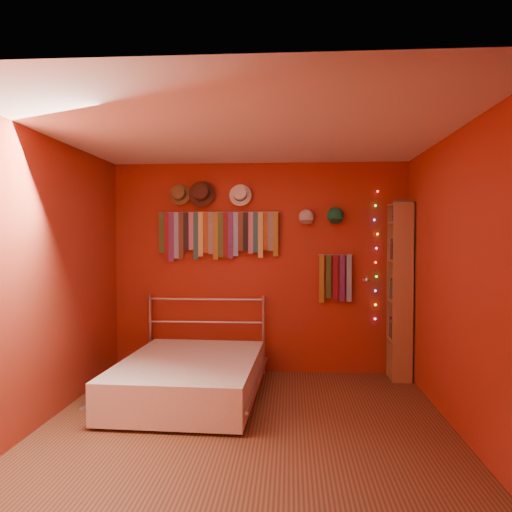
% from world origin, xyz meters
% --- Properties ---
extents(ground, '(3.50, 3.50, 0.00)m').
position_xyz_m(ground, '(0.00, 0.00, 0.00)').
color(ground, '#512B1B').
rests_on(ground, ground).
extents(back_wall, '(3.50, 0.02, 2.50)m').
position_xyz_m(back_wall, '(0.00, 1.75, 1.25)').
color(back_wall, maroon).
rests_on(back_wall, ground).
extents(right_wall, '(0.02, 3.50, 2.50)m').
position_xyz_m(right_wall, '(1.75, 0.00, 1.25)').
color(right_wall, maroon).
rests_on(right_wall, ground).
extents(left_wall, '(0.02, 3.50, 2.50)m').
position_xyz_m(left_wall, '(-1.75, 0.00, 1.25)').
color(left_wall, maroon).
rests_on(left_wall, ground).
extents(ceiling, '(3.50, 3.50, 0.02)m').
position_xyz_m(ceiling, '(0.00, 0.00, 2.50)').
color(ceiling, white).
rests_on(ceiling, back_wall).
extents(tie_rack, '(1.45, 0.03, 0.59)m').
position_xyz_m(tie_rack, '(-0.50, 1.68, 1.67)').
color(tie_rack, '#B6B6BB').
rests_on(tie_rack, back_wall).
extents(small_tie_rack, '(0.40, 0.03, 0.57)m').
position_xyz_m(small_tie_rack, '(0.90, 1.69, 1.15)').
color(small_tie_rack, '#B6B6BB').
rests_on(small_tie_rack, back_wall).
extents(fedora_olive, '(0.26, 0.14, 0.25)m').
position_xyz_m(fedora_olive, '(-0.94, 1.66, 2.13)').
color(fedora_olive, brown).
rests_on(fedora_olive, back_wall).
extents(fedora_brown, '(0.32, 0.17, 0.31)m').
position_xyz_m(fedora_brown, '(-0.68, 1.65, 2.14)').
color(fedora_brown, '#452418').
rests_on(fedora_brown, back_wall).
extents(fedora_white, '(0.26, 0.14, 0.26)m').
position_xyz_m(fedora_white, '(-0.22, 1.66, 2.12)').
color(fedora_white, white).
rests_on(fedora_white, back_wall).
extents(cap_white, '(0.18, 0.22, 0.18)m').
position_xyz_m(cap_white, '(0.56, 1.70, 1.85)').
color(cap_white, silver).
rests_on(cap_white, back_wall).
extents(cap_green, '(0.19, 0.23, 0.19)m').
position_xyz_m(cap_green, '(0.90, 1.70, 1.87)').
color(cap_green, '#176840').
rests_on(cap_green, back_wall).
extents(fairy_lights, '(0.06, 0.02, 1.52)m').
position_xyz_m(fairy_lights, '(1.37, 1.71, 1.40)').
color(fairy_lights, '#FF3333').
rests_on(fairy_lights, back_wall).
extents(reading_lamp, '(0.06, 0.28, 0.08)m').
position_xyz_m(reading_lamp, '(1.24, 1.53, 1.13)').
color(reading_lamp, '#B6B6BB').
rests_on(reading_lamp, back_wall).
extents(bookshelf, '(0.25, 0.34, 2.00)m').
position_xyz_m(bookshelf, '(1.66, 1.53, 1.02)').
color(bookshelf, '#A16D48').
rests_on(bookshelf, ground).
extents(bed, '(1.47, 1.95, 0.93)m').
position_xyz_m(bed, '(-0.62, 0.68, 0.22)').
color(bed, '#B6B6BB').
rests_on(bed, ground).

